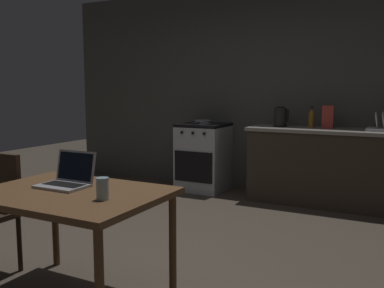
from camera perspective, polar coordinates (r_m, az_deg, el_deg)
The scene contains 12 objects.
ground_plane at distance 3.74m, azimuth -5.79°, elevation -14.12°, with size 12.00×12.00×0.00m, color #473D33.
back_wall at distance 5.76m, azimuth 11.25°, elevation 7.07°, with size 6.40×0.10×2.70m, color #484742.
kitchen_counter at distance 5.31m, azimuth 19.09°, elevation -2.97°, with size 2.16×0.64×0.90m.
stove_oven at distance 5.83m, azimuth 1.52°, elevation -1.69°, with size 0.60×0.62×0.90m.
dining_table at distance 2.85m, azimuth -15.65°, elevation -7.42°, with size 1.17×0.86×0.72m.
laptop at distance 2.97m, azimuth -16.18°, elevation -4.51°, with size 0.32×0.27×0.22m.
electric_kettle at distance 5.39m, azimuth 11.56°, elevation 3.50°, with size 0.18×0.16×0.25m.
frying_pan at distance 5.75m, azimuth 1.35°, elevation 2.95°, with size 0.23×0.40×0.05m.
drinking_glass at distance 2.57m, azimuth -11.71°, elevation -5.79°, with size 0.07×0.07×0.13m.
cereal_box at distance 5.29m, azimuth 17.48°, elevation 3.41°, with size 0.13×0.05×0.27m.
dish_rack at distance 5.20m, azimuth 23.91°, elevation 2.11°, with size 0.34×0.26×0.21m.
bottle_b at distance 5.38m, azimuth 15.48°, elevation 3.37°, with size 0.07×0.07×0.25m.
Camera 1 is at (1.92, -2.90, 1.37)m, focal length 40.46 mm.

